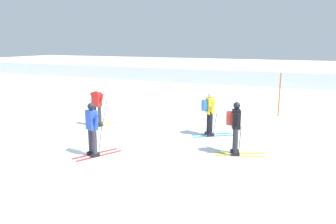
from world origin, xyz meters
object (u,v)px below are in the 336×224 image
Objects in this scene: skier_red at (97,105)px; trail_marker_pole at (280,95)px; skier_black at (235,126)px; skier_yellow at (209,111)px; skier_blue at (92,128)px.

trail_marker_pole is at bearing 37.47° from skier_red.
skier_black is 1.00× the size of skier_yellow.
skier_black is 6.28m from skier_red.
skier_blue is at bearing -125.17° from skier_yellow.
skier_red is 0.81× the size of trail_marker_pole.
skier_yellow is 1.00× the size of skier_red.
trail_marker_pole is (4.68, 8.41, 0.14)m from skier_blue.
trail_marker_pole is at bearing 84.30° from skier_black.
trail_marker_pole reaches higher than skier_red.
skier_yellow is at bearing -113.65° from trail_marker_pole.
skier_black is 0.81× the size of trail_marker_pole.
skier_black is 1.00× the size of skier_red.
skier_red and skier_blue have the same top height.
skier_red is 1.00× the size of skier_blue.
skier_red is at bearing 123.65° from skier_blue.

